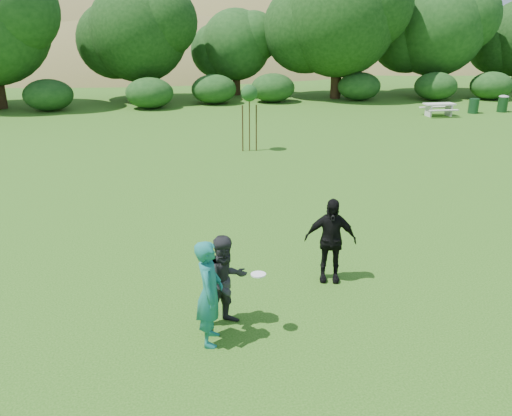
{
  "coord_description": "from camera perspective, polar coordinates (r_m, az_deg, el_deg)",
  "views": [
    {
      "loc": [
        -1.8,
        -8.16,
        5.33
      ],
      "look_at": [
        0.0,
        3.0,
        1.1
      ],
      "focal_mm": 35.0,
      "sensor_mm": 36.0,
      "label": 1
    }
  ],
  "objects": [
    {
      "name": "hillside",
      "position": [
        78.55,
        -8.12,
        7.58
      ],
      "size": [
        150.0,
        72.0,
        52.0
      ],
      "color": "olive",
      "rests_on": "ground"
    },
    {
      "name": "player_grey",
      "position": [
        9.18,
        -3.48,
        -8.42
      ],
      "size": [
        1.08,
        0.99,
        1.79
      ],
      "primitive_type": "imported",
      "rotation": [
        0.0,
        0.0,
        0.44
      ],
      "color": "#28292B",
      "rests_on": "ground"
    },
    {
      "name": "player_black",
      "position": [
        10.81,
        8.48,
        -3.65
      ],
      "size": [
        1.19,
        0.72,
        1.89
      ],
      "primitive_type": "imported",
      "rotation": [
        0.0,
        0.0,
        -0.25
      ],
      "color": "black",
      "rests_on": "ground"
    },
    {
      "name": "player_teal",
      "position": [
        8.7,
        -5.34,
        -9.65
      ],
      "size": [
        0.57,
        0.77,
        1.94
      ],
      "primitive_type": "imported",
      "rotation": [
        0.0,
        0.0,
        1.41
      ],
      "color": "#176963",
      "rests_on": "ground"
    },
    {
      "name": "trash_can_lidded",
      "position": [
        35.49,
        26.37,
        10.67
      ],
      "size": [
        0.6,
        0.6,
        1.05
      ],
      "color": "#143819",
      "rests_on": "ground"
    },
    {
      "name": "picnic_table",
      "position": [
        32.4,
        20.18,
        10.74
      ],
      "size": [
        1.8,
        1.48,
        0.76
      ],
      "color": "beige",
      "rests_on": "ground"
    },
    {
      "name": "sapling",
      "position": [
        21.67,
        -0.77,
        12.79
      ],
      "size": [
        0.7,
        0.7,
        2.85
      ],
      "color": "#3B2917",
      "rests_on": "ground"
    },
    {
      "name": "frisbee",
      "position": [
        8.8,
        0.27,
        -7.6
      ],
      "size": [
        0.27,
        0.27,
        0.04
      ],
      "color": "white",
      "rests_on": "ground"
    },
    {
      "name": "trash_can_near",
      "position": [
        34.24,
        23.61,
        10.64
      ],
      "size": [
        0.6,
        0.6,
        0.9
      ],
      "primitive_type": "cylinder",
      "color": "#163C1F",
      "rests_on": "ground"
    },
    {
      "name": "ground",
      "position": [
        9.91,
        2.83,
        -12.04
      ],
      "size": [
        120.0,
        120.0,
        0.0
      ],
      "primitive_type": "plane",
      "color": "#19470C",
      "rests_on": "ground"
    },
    {
      "name": "tree_row",
      "position": [
        37.19,
        -1.5,
        19.8
      ],
      "size": [
        53.92,
        10.38,
        9.62
      ],
      "color": "#3A2616",
      "rests_on": "ground"
    }
  ]
}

